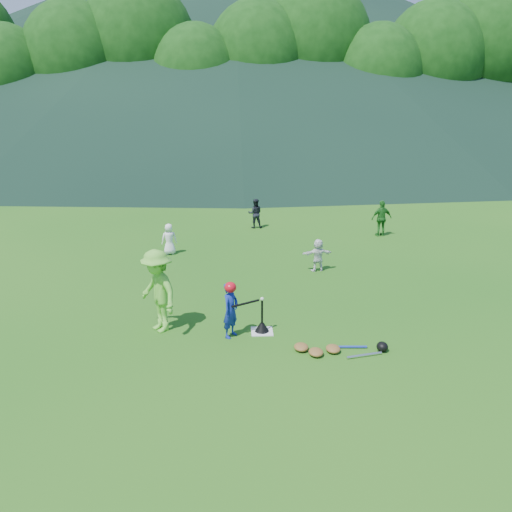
{
  "coord_description": "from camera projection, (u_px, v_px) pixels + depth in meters",
  "views": [
    {
      "loc": [
        -0.6,
        -9.48,
        4.53
      ],
      "look_at": [
        0.0,
        2.5,
        0.9
      ],
      "focal_mm": 35.0,
      "sensor_mm": 36.0,
      "label": 1
    }
  ],
  "objects": [
    {
      "name": "batter_child",
      "position": [
        231.0,
        310.0,
        10.04
      ],
      "size": [
        0.46,
        0.5,
        1.15
      ],
      "primitive_type": "imported",
      "rotation": [
        0.0,
        0.0,
        0.99
      ],
      "color": "navy",
      "rests_on": "ground"
    },
    {
      "name": "adult_coach",
      "position": [
        158.0,
        291.0,
        10.24
      ],
      "size": [
        1.21,
        1.29,
        1.75
      ],
      "primitive_type": "imported",
      "rotation": [
        0.0,
        0.0,
        -0.91
      ],
      "color": "#6BC83A",
      "rests_on": "ground"
    },
    {
      "name": "batting_tee",
      "position": [
        262.0,
        326.0,
        10.37
      ],
      "size": [
        0.3,
        0.3,
        0.68
      ],
      "color": "black",
      "rests_on": "home_plate"
    },
    {
      "name": "batter_gear",
      "position": [
        232.0,
        289.0,
        9.91
      ],
      "size": [
        0.71,
        0.33,
        0.51
      ],
      "color": "red",
      "rests_on": "ground"
    },
    {
      "name": "equipment_pile",
      "position": [
        333.0,
        349.0,
        9.53
      ],
      "size": [
        1.8,
        0.6,
        0.19
      ],
      "color": "olive",
      "rests_on": "ground"
    },
    {
      "name": "fielder_b",
      "position": [
        255.0,
        213.0,
        19.09
      ],
      "size": [
        0.55,
        0.43,
        1.13
      ],
      "primitive_type": "imported",
      "rotation": [
        0.0,
        0.0,
        3.14
      ],
      "color": "black",
      "rests_on": "ground"
    },
    {
      "name": "distant_hills",
      "position": [
        187.0,
        41.0,
        83.91
      ],
      "size": [
        155.0,
        140.0,
        32.0
      ],
      "color": "black",
      "rests_on": "ground"
    },
    {
      "name": "home_plate",
      "position": [
        262.0,
        331.0,
        10.4
      ],
      "size": [
        0.45,
        0.45,
        0.02
      ],
      "primitive_type": "cube",
      "color": "silver",
      "rests_on": "ground"
    },
    {
      "name": "fielder_c",
      "position": [
        382.0,
        218.0,
        17.88
      ],
      "size": [
        0.8,
        0.43,
        1.29
      ],
      "primitive_type": "imported",
      "rotation": [
        0.0,
        0.0,
        3.3
      ],
      "color": "#206C20",
      "rests_on": "ground"
    },
    {
      "name": "outfield_fence",
      "position": [
        239.0,
        159.0,
        36.97
      ],
      "size": [
        70.07,
        0.08,
        1.33
      ],
      "color": "gray",
      "rests_on": "ground"
    },
    {
      "name": "fielder_a",
      "position": [
        169.0,
        239.0,
        15.71
      ],
      "size": [
        0.53,
        0.4,
        0.98
      ],
      "primitive_type": "imported",
      "rotation": [
        0.0,
        0.0,
        3.35
      ],
      "color": "white",
      "rests_on": "ground"
    },
    {
      "name": "baseball",
      "position": [
        262.0,
        299.0,
        10.19
      ],
      "size": [
        0.08,
        0.08,
        0.08
      ],
      "primitive_type": "sphere",
      "color": "white",
      "rests_on": "batting_tee"
    },
    {
      "name": "ground",
      "position": [
        262.0,
        332.0,
        10.41
      ],
      "size": [
        120.0,
        120.0,
        0.0
      ],
      "primitive_type": "plane",
      "color": "#1D5B14",
      "rests_on": "ground"
    },
    {
      "name": "tree_line",
      "position": [
        239.0,
        58.0,
        40.38
      ],
      "size": [
        70.04,
        11.4,
        14.82
      ],
      "color": "#382314",
      "rests_on": "ground"
    },
    {
      "name": "fielder_d",
      "position": [
        318.0,
        255.0,
        14.11
      ],
      "size": [
        0.9,
        0.42,
        0.94
      ],
      "primitive_type": "imported",
      "rotation": [
        0.0,
        0.0,
        3.31
      ],
      "color": "silver",
      "rests_on": "ground"
    }
  ]
}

